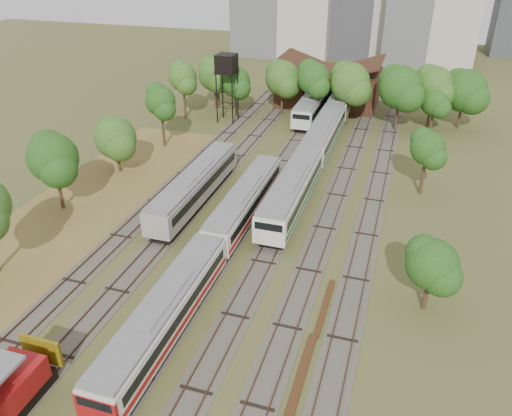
% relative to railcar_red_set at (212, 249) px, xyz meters
% --- Properties ---
extents(ground, '(240.00, 240.00, 0.00)m').
position_rel_railcar_red_set_xyz_m(ground, '(2.00, -8.72, -1.75)').
color(ground, '#475123').
rests_on(ground, ground).
extents(dry_grass_patch, '(14.00, 60.00, 0.04)m').
position_rel_railcar_red_set_xyz_m(dry_grass_patch, '(-16.00, -0.72, -1.73)').
color(dry_grass_patch, brown).
rests_on(dry_grass_patch, ground).
extents(tracks, '(24.60, 80.00, 0.19)m').
position_rel_railcar_red_set_xyz_m(tracks, '(1.33, 16.28, -1.71)').
color(tracks, '#4C473D').
rests_on(tracks, ground).
extents(railcar_red_set, '(2.68, 34.57, 3.30)m').
position_rel_railcar_red_set_xyz_m(railcar_red_set, '(0.00, 0.00, 0.00)').
color(railcar_red_set, black).
rests_on(railcar_red_set, ground).
extents(railcar_green_set, '(3.03, 52.08, 3.75)m').
position_rel_railcar_red_set_xyz_m(railcar_green_set, '(4.00, 29.22, 0.24)').
color(railcar_green_set, black).
rests_on(railcar_green_set, ground).
extents(railcar_rear, '(2.96, 16.08, 3.66)m').
position_rel_railcar_red_set_xyz_m(railcar_rear, '(0.00, 41.17, 0.19)').
color(railcar_rear, black).
rests_on(railcar_rear, ground).
extents(old_grey_coach, '(2.83, 18.00, 3.49)m').
position_rel_railcar_red_set_xyz_m(old_grey_coach, '(-6.00, 10.22, 0.16)').
color(old_grey_coach, black).
rests_on(old_grey_coach, ground).
extents(water_tower, '(2.86, 2.86, 9.92)m').
position_rel_railcar_red_set_xyz_m(water_tower, '(-11.90, 35.88, 6.61)').
color(water_tower, black).
rests_on(water_tower, ground).
extents(rail_pile_near, '(0.55, 8.20, 0.27)m').
position_rel_railcar_red_set_xyz_m(rail_pile_near, '(10.00, -10.12, -1.61)').
color(rail_pile_near, '#512F17').
rests_on(rail_pile_near, ground).
extents(rail_pile_far, '(0.43, 6.81, 0.22)m').
position_rel_railcar_red_set_xyz_m(rail_pile_far, '(10.20, -2.61, -1.64)').
color(rail_pile_far, '#512F17').
rests_on(rail_pile_far, ground).
extents(maintenance_shed, '(16.45, 11.55, 7.58)m').
position_rel_railcar_red_set_xyz_m(maintenance_shed, '(1.00, 49.26, 1.17)').
color(maintenance_shed, '#361B13').
rests_on(maintenance_shed, ground).
extents(tree_band_left, '(7.64, 62.78, 8.70)m').
position_rel_railcar_red_set_xyz_m(tree_band_left, '(-17.93, 9.12, 3.95)').
color(tree_band_left, '#382616').
rests_on(tree_band_left, ground).
extents(tree_band_far, '(43.25, 9.45, 9.13)m').
position_rel_railcar_red_set_xyz_m(tree_band_far, '(5.18, 40.88, 4.13)').
color(tree_band_far, '#382616').
rests_on(tree_band_far, ground).
extents(tree_band_right, '(4.68, 44.44, 7.14)m').
position_rel_railcar_red_set_xyz_m(tree_band_right, '(17.19, 20.77, 2.78)').
color(tree_band_right, '#382616').
rests_on(tree_band_right, ground).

